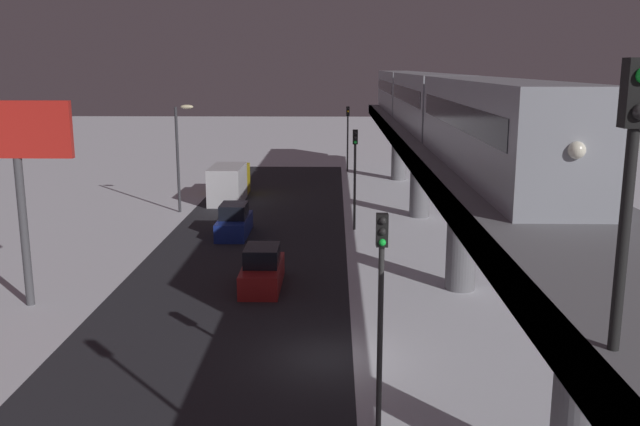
# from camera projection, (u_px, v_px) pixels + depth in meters

# --- Properties ---
(ground_plane) EXTENTS (240.00, 240.00, 0.00)m
(ground_plane) POSITION_uv_depth(u_px,v_px,m) (330.00, 357.00, 24.82)
(ground_plane) COLOR white
(avenue_asphalt) EXTENTS (11.00, 95.57, 0.01)m
(avenue_asphalt) POSITION_uv_depth(u_px,v_px,m) (201.00, 356.00, 24.91)
(avenue_asphalt) COLOR #28282D
(avenue_asphalt) RESTS_ON ground_plane
(elevated_railway) EXTENTS (5.00, 95.57, 6.41)m
(elevated_railway) POSITION_uv_depth(u_px,v_px,m) (505.00, 207.00, 23.53)
(elevated_railway) COLOR slate
(elevated_railway) RESTS_ON ground_plane
(subway_train) EXTENTS (2.94, 55.47, 3.40)m
(subway_train) POSITION_uv_depth(u_px,v_px,m) (428.00, 100.00, 43.90)
(subway_train) COLOR #999EA8
(subway_train) RESTS_ON elevated_railway
(rail_signal) EXTENTS (0.36, 0.41, 4.00)m
(rail_signal) POSITION_uv_depth(u_px,v_px,m) (632.00, 156.00, 9.06)
(rail_signal) COLOR black
(rail_signal) RESTS_ON elevated_railway
(sedan_red) EXTENTS (1.80, 4.46, 1.97)m
(sedan_red) POSITION_uv_depth(u_px,v_px,m) (262.00, 270.00, 32.61)
(sedan_red) COLOR #A51E1E
(sedan_red) RESTS_ON ground_plane
(sedan_blue) EXTENTS (1.80, 4.59, 1.97)m
(sedan_blue) POSITION_uv_depth(u_px,v_px,m) (234.00, 222.00, 42.62)
(sedan_blue) COLOR navy
(sedan_blue) RESTS_ON ground_plane
(box_truck) EXTENTS (2.40, 7.40, 2.80)m
(box_truck) POSITION_uv_depth(u_px,v_px,m) (229.00, 183.00, 53.73)
(box_truck) COLOR gold
(box_truck) RESTS_ON ground_plane
(traffic_light_near) EXTENTS (0.32, 0.44, 6.40)m
(traffic_light_near) POSITION_uv_depth(u_px,v_px,m) (381.00, 292.00, 18.96)
(traffic_light_near) COLOR #2D2D2D
(traffic_light_near) RESTS_ON ground_plane
(traffic_light_mid) EXTENTS (0.32, 0.44, 6.40)m
(traffic_light_mid) POSITION_uv_depth(u_px,v_px,m) (355.00, 165.00, 43.28)
(traffic_light_mid) COLOR #2D2D2D
(traffic_light_mid) RESTS_ON ground_plane
(traffic_light_far) EXTENTS (0.32, 0.44, 6.40)m
(traffic_light_far) POSITION_uv_depth(u_px,v_px,m) (348.00, 129.00, 67.60)
(traffic_light_far) COLOR #2D2D2D
(traffic_light_far) RESTS_ON ground_plane
(commercial_billboard) EXTENTS (4.80, 0.36, 8.90)m
(commercial_billboard) POSITION_uv_depth(u_px,v_px,m) (17.00, 150.00, 28.88)
(commercial_billboard) COLOR #4C4C51
(commercial_billboard) RESTS_ON ground_plane
(street_lamp_far) EXTENTS (1.35, 0.44, 7.65)m
(street_lamp_far) POSITION_uv_depth(u_px,v_px,m) (180.00, 145.00, 48.47)
(street_lamp_far) COLOR #38383D
(street_lamp_far) RESTS_ON ground_plane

